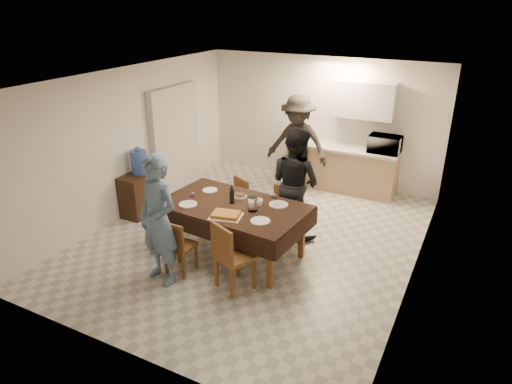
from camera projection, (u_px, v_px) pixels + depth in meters
floor at (255, 238)px, 7.55m from camera, size 5.00×6.00×0.02m
ceiling at (255, 78)px, 6.52m from camera, size 5.00×6.00×0.02m
wall_back at (321, 120)px, 9.48m from camera, size 5.00×0.02×2.60m
wall_front at (118, 254)px, 4.58m from camera, size 5.00×0.02×2.60m
wall_left at (130, 142)px, 8.08m from camera, size 0.02×6.00×2.60m
wall_right at (424, 193)px, 5.98m from camera, size 0.02×6.00×2.60m
stub_partition at (175, 139)px, 9.13m from camera, size 0.15×1.40×2.10m
kitchen_base_cabinet at (341, 169)px, 9.32m from camera, size 2.20×0.60×0.86m
kitchen_worktop at (343, 148)px, 9.14m from camera, size 2.24×0.64×0.05m
upper_cabinet at (364, 100)px, 8.74m from camera, size 1.20×0.34×0.70m
dining_table at (233, 207)px, 6.76m from camera, size 2.24×1.43×0.84m
chair_near_left at (176, 242)px, 6.39m from camera, size 0.38×0.38×0.45m
chair_near_right at (231, 252)px, 5.96m from camera, size 0.60×0.61×0.54m
chair_far_left at (230, 201)px, 7.60m from camera, size 0.53×0.55×0.47m
chair_far_right at (279, 212)px, 7.22m from camera, size 0.42×0.42×0.48m
console at (142, 193)px, 8.30m from camera, size 0.42×0.83×0.77m
water_jug at (139, 162)px, 8.07m from camera, size 0.28×0.28×0.42m
wine_bottle at (232, 194)px, 6.75m from camera, size 0.07×0.07×0.29m
water_pitcher at (253, 204)px, 6.52m from camera, size 0.14×0.14×0.21m
savoury_tart at (226, 215)px, 6.38m from camera, size 0.51×0.43×0.06m
salad_bowl at (257, 202)px, 6.76m from camera, size 0.18×0.18×0.07m
mushroom_dish at (239, 196)px, 6.99m from camera, size 0.22×0.22×0.04m
wine_glass_a at (192, 198)px, 6.74m from camera, size 0.09×0.09×0.20m
wine_glass_b at (274, 199)px, 6.68m from camera, size 0.09×0.09×0.20m
wine_glass_c at (232, 190)px, 7.04m from camera, size 0.08×0.08×0.17m
plate_near_left at (188, 204)px, 6.75m from camera, size 0.27×0.27×0.02m
plate_near_right at (260, 221)px, 6.25m from camera, size 0.27×0.27×0.02m
plate_far_left at (210, 190)px, 7.24m from camera, size 0.24×0.24×0.01m
plate_far_right at (279, 205)px, 6.74m from camera, size 0.29×0.29×0.02m
microwave at (385, 144)px, 8.72m from camera, size 0.60×0.41×0.33m
person_near at (158, 220)px, 6.09m from camera, size 0.76×0.59×1.85m
person_far at (295, 183)px, 7.34m from camera, size 1.08×0.96×1.83m
person_kitchen at (297, 144)px, 9.07m from camera, size 1.26×0.72×1.95m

